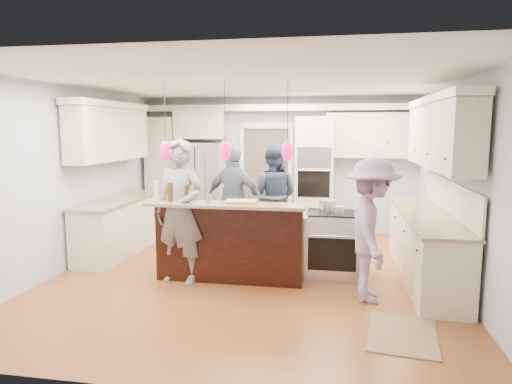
% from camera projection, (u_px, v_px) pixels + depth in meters
% --- Properties ---
extents(ground_plane, '(6.00, 6.00, 0.00)m').
position_uv_depth(ground_plane, '(252.00, 275.00, 6.55)').
color(ground_plane, '#A4592D').
rests_on(ground_plane, ground).
extents(room_shell, '(5.54, 6.04, 2.72)m').
position_uv_depth(room_shell, '(252.00, 148.00, 6.29)').
color(room_shell, '#B2BCC6').
rests_on(room_shell, ground).
extents(refrigerator, '(0.90, 0.70, 1.80)m').
position_uv_depth(refrigerator, '(201.00, 187.00, 9.26)').
color(refrigerator, '#B7B7BC').
rests_on(refrigerator, ground).
extents(oven_column, '(0.72, 0.69, 2.30)m').
position_uv_depth(oven_column, '(315.00, 177.00, 8.86)').
color(oven_column, beige).
rests_on(oven_column, ground).
extents(back_upper_cabinets, '(5.30, 0.61, 2.54)m').
position_uv_depth(back_upper_cabinets, '(240.00, 149.00, 9.13)').
color(back_upper_cabinets, beige).
rests_on(back_upper_cabinets, ground).
extents(right_counter_run, '(0.64, 3.10, 2.51)m').
position_uv_depth(right_counter_run, '(430.00, 204.00, 6.27)').
color(right_counter_run, beige).
rests_on(right_counter_run, ground).
extents(left_cabinets, '(0.64, 2.30, 2.51)m').
position_uv_depth(left_cabinets, '(116.00, 190.00, 7.60)').
color(left_cabinets, beige).
rests_on(left_cabinets, ground).
extents(kitchen_island, '(2.10, 1.46, 1.12)m').
position_uv_depth(kitchen_island, '(236.00, 240.00, 6.59)').
color(kitchen_island, black).
rests_on(kitchen_island, ground).
extents(island_range, '(0.82, 0.71, 0.92)m').
position_uv_depth(island_range, '(334.00, 245.00, 6.43)').
color(island_range, '#B7B7BC').
rests_on(island_range, ground).
extents(pendant_lights, '(1.75, 0.15, 1.03)m').
position_uv_depth(pendant_lights, '(225.00, 150.00, 5.84)').
color(pendant_lights, black).
rests_on(pendant_lights, ground).
extents(person_bar_end, '(0.79, 0.60, 1.94)m').
position_uv_depth(person_bar_end, '(180.00, 212.00, 6.13)').
color(person_bar_end, slate).
rests_on(person_bar_end, ground).
extents(person_far_left, '(0.96, 0.79, 1.81)m').
position_uv_depth(person_far_left, '(273.00, 196.00, 7.97)').
color(person_far_left, '#293550').
rests_on(person_far_left, ground).
extents(person_far_right, '(1.12, 0.64, 1.79)m').
position_uv_depth(person_far_right, '(234.00, 200.00, 7.60)').
color(person_far_right, slate).
rests_on(person_far_right, ground).
extents(person_range_side, '(0.66, 1.13, 1.75)m').
position_uv_depth(person_range_side, '(372.00, 230.00, 5.48)').
color(person_range_side, '#94759D').
rests_on(person_range_side, ground).
extents(floor_rug, '(0.79, 1.05, 0.01)m').
position_uv_depth(floor_rug, '(403.00, 334.00, 4.64)').
color(floor_rug, '#977B52').
rests_on(floor_rug, ground).
extents(water_bottle, '(0.08, 0.08, 0.27)m').
position_uv_depth(water_bottle, '(156.00, 191.00, 6.07)').
color(water_bottle, silver).
rests_on(water_bottle, kitchen_island).
extents(beer_bottle_a, '(0.07, 0.07, 0.23)m').
position_uv_depth(beer_bottle_a, '(186.00, 193.00, 6.02)').
color(beer_bottle_a, '#4A2F0D').
rests_on(beer_bottle_a, kitchen_island).
extents(beer_bottle_b, '(0.07, 0.07, 0.25)m').
position_uv_depth(beer_bottle_b, '(170.00, 192.00, 6.00)').
color(beer_bottle_b, '#4A2F0D').
rests_on(beer_bottle_b, kitchen_island).
extents(beer_bottle_c, '(0.06, 0.06, 0.21)m').
position_uv_depth(beer_bottle_c, '(178.00, 193.00, 6.06)').
color(beer_bottle_c, '#4A2F0D').
rests_on(beer_bottle_c, kitchen_island).
extents(drink_can, '(0.08, 0.08, 0.13)m').
position_uv_depth(drink_can, '(208.00, 199.00, 5.83)').
color(drink_can, '#B7B7BC').
rests_on(drink_can, kitchen_island).
extents(cutting_board, '(0.43, 0.33, 0.03)m').
position_uv_depth(cutting_board, '(241.00, 202.00, 5.94)').
color(cutting_board, tan).
rests_on(cutting_board, kitchen_island).
extents(pot_large, '(0.26, 0.26, 0.15)m').
position_uv_depth(pot_large, '(329.00, 205.00, 6.48)').
color(pot_large, '#B7B7BC').
rests_on(pot_large, island_range).
extents(pot_small, '(0.20, 0.20, 0.10)m').
position_uv_depth(pot_small, '(337.00, 210.00, 6.30)').
color(pot_small, '#B7B7BC').
rests_on(pot_small, island_range).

